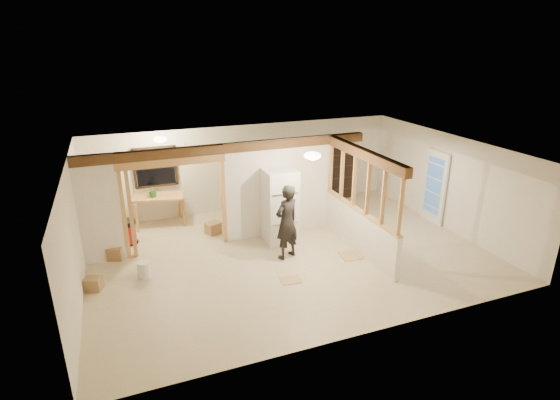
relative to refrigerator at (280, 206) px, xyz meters
name	(u,v)px	position (x,y,z in m)	size (l,w,h in m)	color
floor	(289,254)	(-0.06, -0.77, -0.93)	(9.00, 6.50, 0.01)	#C9B795
ceiling	(290,151)	(-0.06, -0.77, 1.58)	(9.00, 6.50, 0.01)	white
wall_back	(248,167)	(-0.06, 2.48, 0.33)	(9.00, 0.01, 2.50)	silver
wall_front	(366,271)	(-0.06, -4.02, 0.33)	(9.00, 0.01, 2.50)	silver
wall_left	(74,234)	(-4.56, -0.77, 0.33)	(0.01, 6.50, 2.50)	silver
wall_right	(448,182)	(4.44, -0.77, 0.33)	(0.01, 6.50, 2.50)	silver
partition_left_stub	(99,210)	(-4.11, 0.43, 0.33)	(0.90, 0.12, 2.50)	silver
partition_center	(279,188)	(0.14, 0.43, 0.33)	(2.80, 0.12, 2.50)	silver
doorway_frame	(175,206)	(-2.46, 0.43, 0.18)	(2.46, 0.14, 2.20)	tan
header_beam_back	(231,148)	(-1.06, 0.43, 1.46)	(7.00, 0.18, 0.22)	brown
header_beam_right	(363,154)	(1.54, -1.17, 1.46)	(0.18, 3.30, 0.22)	brown
pony_wall	(358,231)	(1.54, -1.17, -0.42)	(0.12, 3.20, 1.00)	silver
stud_partition	(361,184)	(1.54, -1.17, 0.74)	(0.14, 3.20, 1.32)	tan
window_back	(156,167)	(-2.66, 2.40, 0.63)	(1.12, 0.10, 1.10)	black
french_door	(434,187)	(4.36, -0.37, 0.08)	(0.12, 0.86, 2.00)	white
ceiling_dome_main	(312,156)	(0.24, -1.27, 1.56)	(0.36, 0.36, 0.16)	#FFEABF
ceiling_dome_util	(160,139)	(-2.56, 1.53, 1.56)	(0.32, 0.32, 0.14)	#FFEABF
hanging_bulb	(186,156)	(-2.06, 0.83, 1.26)	(0.07, 0.07, 0.07)	#FFD88C
refrigerator	(280,206)	(0.00, 0.00, 0.00)	(0.76, 0.74, 1.85)	white
woman	(287,222)	(-0.18, -0.90, -0.04)	(0.64, 0.42, 1.77)	black
work_table	(159,210)	(-2.69, 2.10, -0.51)	(1.32, 0.66, 0.83)	tan
potted_plant	(153,191)	(-2.81, 2.04, 0.08)	(0.30, 0.26, 0.33)	#387027
shop_vac	(127,232)	(-3.58, 1.16, -0.61)	(0.48, 0.48, 0.63)	#A81015
bookshelf	(341,172)	(2.96, 2.27, -0.09)	(0.84, 0.28, 1.67)	black
bucket	(144,269)	(-3.35, -0.65, -0.75)	(0.28, 0.28, 0.35)	white
box_util_a	(213,228)	(-1.47, 1.01, -0.77)	(0.35, 0.30, 0.30)	#9E774C
box_util_b	(116,252)	(-3.89, 0.45, -0.77)	(0.33, 0.33, 0.31)	#9E774C
box_front	(93,284)	(-4.36, -0.81, -0.79)	(0.33, 0.27, 0.27)	#9E774C
floor_panel_near	(351,255)	(1.25, -1.41, -0.91)	(0.48, 0.48, 0.02)	tan
floor_panel_far	(291,280)	(-0.49, -1.92, -0.92)	(0.43, 0.35, 0.01)	tan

